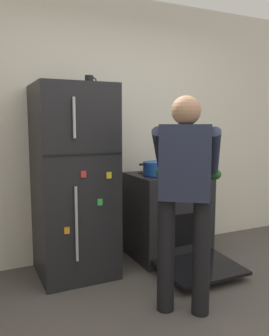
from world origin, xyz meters
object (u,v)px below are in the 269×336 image
(refrigerator, at_px, (74,181))
(coffee_mug, at_px, (89,81))
(pepper_mill, at_px, (182,161))
(person_cook, at_px, (185,185))
(red_pot, at_px, (157,168))
(stove_range, at_px, (168,216))

(refrigerator, xyz_separation_m, coffee_mug, (0.18, 0.05, 0.92))
(refrigerator, relative_size, coffee_mug, 15.60)
(pepper_mill, bearing_deg, person_cook, -121.92)
(red_pot, xyz_separation_m, coffee_mug, (-0.66, 0.10, 0.84))
(stove_range, bearing_deg, refrigerator, 179.01)
(stove_range, xyz_separation_m, person_cook, (-0.44, -0.98, 0.53))
(person_cook, distance_m, pepper_mill, 1.41)
(refrigerator, height_order, stove_range, refrigerator)
(refrigerator, height_order, red_pot, refrigerator)
(red_pot, relative_size, pepper_mill, 1.88)
(coffee_mug, xyz_separation_m, pepper_mill, (1.12, 0.15, -0.81))
(coffee_mug, bearing_deg, pepper_mill, 7.63)
(stove_range, distance_m, person_cook, 1.20)
(person_cook, relative_size, pepper_mill, 8.04)
(red_pot, bearing_deg, coffee_mug, 171.37)
(red_pot, height_order, coffee_mug, coffee_mug)
(stove_range, distance_m, coffee_mug, 1.59)
(refrigerator, relative_size, person_cook, 1.09)
(stove_range, relative_size, person_cook, 0.75)
(stove_range, relative_size, red_pot, 3.21)
(refrigerator, distance_m, person_cook, 1.14)
(stove_range, bearing_deg, pepper_mill, 35.97)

